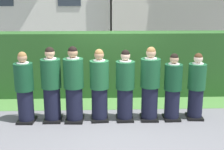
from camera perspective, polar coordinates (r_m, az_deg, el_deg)
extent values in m
plane|color=slate|center=(7.13, 0.00, -8.20)|extent=(60.00, 60.00, 0.00)
cylinder|color=black|center=(7.16, -15.62, -5.51)|extent=(0.35, 0.35, 0.73)
cube|color=black|center=(7.29, -15.44, -8.03)|extent=(0.39, 0.47, 0.05)
cylinder|color=#144728|center=(6.97, -15.99, -0.34)|extent=(0.41, 0.41, 0.60)
cylinder|color=white|center=(6.90, -16.16, 2.12)|extent=(0.26, 0.26, 0.03)
cube|color=navy|center=(7.13, -15.61, 1.00)|extent=(0.04, 0.01, 0.27)
sphere|color=tan|center=(6.88, -16.23, 3.09)|extent=(0.21, 0.21, 0.21)
sphere|color=olive|center=(6.87, -16.25, 3.38)|extent=(0.19, 0.19, 0.19)
cube|color=white|center=(7.24, -15.34, -0.50)|extent=(0.15, 0.02, 0.20)
cylinder|color=black|center=(7.08, -10.95, -5.28)|extent=(0.37, 0.37, 0.77)
cube|color=black|center=(7.21, -10.82, -7.99)|extent=(0.39, 0.48, 0.05)
cylinder|color=#19512D|center=(6.88, -11.23, 0.27)|extent=(0.44, 0.44, 0.64)
cylinder|color=white|center=(6.81, -11.37, 2.92)|extent=(0.27, 0.27, 0.03)
cube|color=navy|center=(7.05, -11.02, 1.69)|extent=(0.04, 0.01, 0.28)
sphere|color=tan|center=(6.79, -11.42, 3.95)|extent=(0.22, 0.22, 0.22)
sphere|color=black|center=(6.78, -11.43, 4.27)|extent=(0.20, 0.20, 0.20)
cylinder|color=black|center=(6.99, -6.96, -5.35)|extent=(0.37, 0.37, 0.78)
cube|color=black|center=(7.12, -6.87, -8.12)|extent=(0.42, 0.51, 0.05)
cylinder|color=#19512D|center=(6.78, -7.15, 0.33)|extent=(0.44, 0.44, 0.65)
cylinder|color=white|center=(6.71, -7.23, 3.05)|extent=(0.27, 0.27, 0.03)
cube|color=gold|center=(6.96, -6.94, 1.78)|extent=(0.04, 0.01, 0.28)
sphere|color=tan|center=(6.69, -7.27, 4.10)|extent=(0.22, 0.22, 0.22)
sphere|color=black|center=(6.68, -7.28, 4.43)|extent=(0.20, 0.20, 0.20)
cube|color=white|center=(7.08, -6.81, 0.12)|extent=(0.15, 0.02, 0.20)
cylinder|color=black|center=(7.01, -2.30, -5.35)|extent=(0.36, 0.36, 0.75)
cube|color=black|center=(7.13, -2.28, -7.99)|extent=(0.40, 0.49, 0.05)
cylinder|color=#1E5B33|center=(6.80, -2.36, 0.08)|extent=(0.42, 0.42, 0.62)
cylinder|color=white|center=(6.73, -2.39, 2.67)|extent=(0.26, 0.26, 0.03)
cube|color=navy|center=(6.97, -2.47, 1.48)|extent=(0.04, 0.01, 0.27)
sphere|color=tan|center=(6.71, -2.40, 3.69)|extent=(0.21, 0.21, 0.21)
sphere|color=olive|center=(6.70, -2.40, 4.00)|extent=(0.19, 0.19, 0.19)
cylinder|color=black|center=(7.01, 2.40, -5.37)|extent=(0.35, 0.35, 0.74)
cube|color=black|center=(7.13, 2.37, -7.98)|extent=(0.39, 0.47, 0.05)
cylinder|color=#19512D|center=(6.81, 2.45, -0.01)|extent=(0.42, 0.42, 0.61)
cylinder|color=white|center=(6.74, 2.48, 2.54)|extent=(0.26, 0.26, 0.03)
cube|color=#236038|center=(6.97, 2.29, 1.36)|extent=(0.04, 0.01, 0.27)
sphere|color=beige|center=(6.72, 2.49, 3.54)|extent=(0.21, 0.21, 0.21)
sphere|color=black|center=(6.71, 2.50, 3.85)|extent=(0.19, 0.19, 0.19)
cylinder|color=black|center=(7.08, 6.92, -5.15)|extent=(0.37, 0.37, 0.77)
cube|color=black|center=(7.21, 6.83, -7.85)|extent=(0.40, 0.49, 0.05)
cylinder|color=#19512D|center=(6.87, 7.10, 0.38)|extent=(0.44, 0.44, 0.64)
cylinder|color=white|center=(6.80, 7.18, 3.02)|extent=(0.27, 0.27, 0.03)
cube|color=#236038|center=(7.04, 6.91, 1.79)|extent=(0.04, 0.01, 0.28)
sphere|color=tan|center=(6.78, 7.21, 4.04)|extent=(0.22, 0.22, 0.22)
sphere|color=olive|center=(6.77, 7.22, 4.36)|extent=(0.20, 0.20, 0.20)
cylinder|color=black|center=(7.17, 11.00, -5.33)|extent=(0.34, 0.34, 0.70)
cube|color=black|center=(7.29, 10.88, -7.75)|extent=(0.37, 0.45, 0.05)
cylinder|color=#144728|center=(6.98, 11.25, -0.38)|extent=(0.40, 0.40, 0.58)
cylinder|color=white|center=(6.92, 11.37, 1.98)|extent=(0.25, 0.25, 0.03)
cube|color=#236038|center=(7.13, 10.91, 0.91)|extent=(0.04, 0.01, 0.26)
sphere|color=tan|center=(6.89, 11.41, 2.91)|extent=(0.20, 0.20, 0.20)
sphere|color=black|center=(6.89, 11.43, 3.19)|extent=(0.18, 0.18, 0.18)
cylinder|color=black|center=(7.35, 15.09, -5.10)|extent=(0.33, 0.33, 0.70)
cube|color=black|center=(7.46, 14.93, -7.45)|extent=(0.38, 0.46, 0.05)
cylinder|color=#19512D|center=(7.17, 15.42, -0.27)|extent=(0.40, 0.40, 0.58)
cylinder|color=white|center=(7.10, 15.58, 2.02)|extent=(0.25, 0.25, 0.03)
cube|color=#236038|center=(7.32, 15.15, 0.97)|extent=(0.04, 0.01, 0.25)
sphere|color=beige|center=(7.08, 15.64, 2.92)|extent=(0.20, 0.20, 0.20)
sphere|color=#472D19|center=(7.07, 15.66, 3.19)|extent=(0.18, 0.18, 0.18)
cube|color=#285623|center=(8.65, -0.45, 2.04)|extent=(11.95, 0.70, 1.78)
cube|color=silver|center=(14.34, -12.60, 12.47)|extent=(5.86, 3.07, 4.67)
cylinder|color=brown|center=(14.07, 17.08, 7.80)|extent=(0.24, 0.24, 2.54)
cube|color=#477A38|center=(8.12, -0.27, -5.28)|extent=(11.95, 0.90, 0.01)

